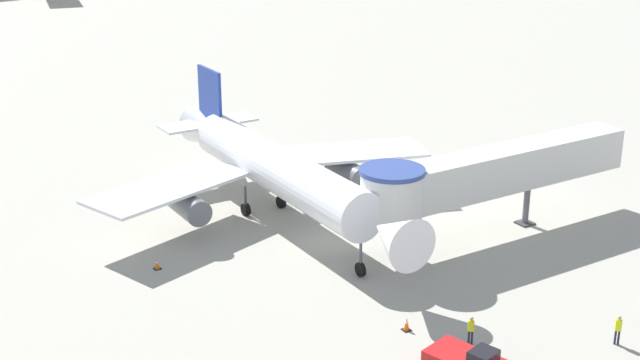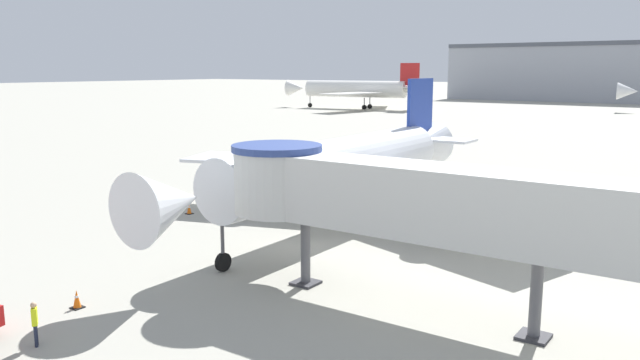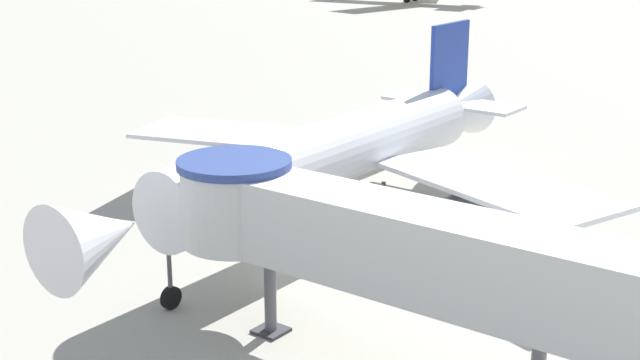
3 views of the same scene
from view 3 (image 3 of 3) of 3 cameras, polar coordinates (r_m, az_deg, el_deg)
ground_plane at (r=38.51m, az=-3.32°, el=-5.54°), size 800.00×800.00×0.00m
main_airplane at (r=41.28m, az=1.03°, el=1.59°), size 26.81×28.85×8.91m
jet_bridge at (r=27.90m, az=5.83°, el=-4.42°), size 21.62×4.10×6.25m
traffic_cone_port_wing at (r=46.71m, az=-11.53°, el=-1.33°), size 0.44×0.44×0.73m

